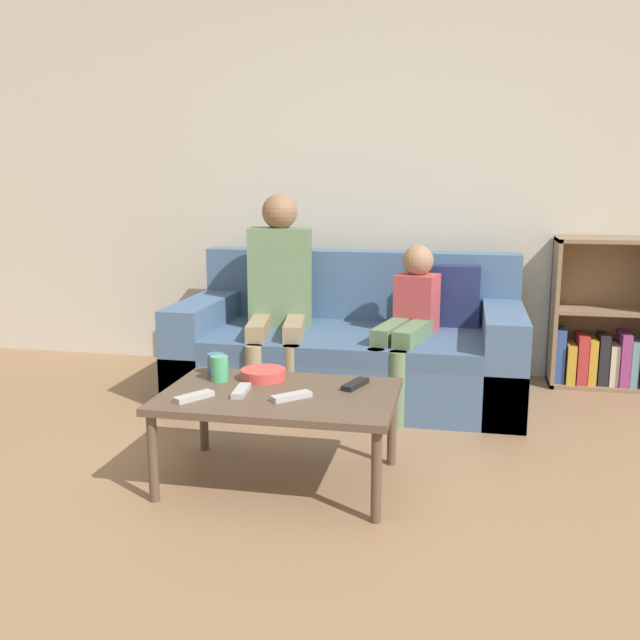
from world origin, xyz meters
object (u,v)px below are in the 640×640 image
snack_bowl (263,374)px  tv_remote_3 (291,396)px  tv_remote_1 (241,391)px  tv_remote_0 (355,384)px  couch (352,350)px  cup_far (216,364)px  coffee_table (279,401)px  cup_near (220,368)px  tv_remote_2 (194,397)px  bookshelf (598,331)px  person_adult (279,284)px  person_child (408,317)px

snack_bowl → tv_remote_3: bearing=-53.2°
tv_remote_1 → tv_remote_3: size_ratio=1.12×
tv_remote_0 → snack_bowl: 0.41m
tv_remote_0 → snack_bowl: bearing=-165.9°
couch → cup_far: size_ratio=20.45×
coffee_table → cup_near: cup_near is taller
tv_remote_0 → tv_remote_2: (-0.60, -0.30, 0.00)m
couch → bookshelf: bearing=18.4°
cup_far → tv_remote_3: cup_far is taller
bookshelf → person_adult: person_adult is taller
snack_bowl → coffee_table: bearing=-56.3°
cup_far → tv_remote_1: 0.32m
cup_far → tv_remote_3: 0.51m
tv_remote_3 → snack_bowl: snack_bowl is taller
person_child → cup_near: (-0.73, -1.03, -0.06)m
person_adult → person_child: person_adult is taller
tv_remote_1 → person_child: bearing=58.7°
couch → person_adult: (-0.41, -0.09, 0.39)m
person_adult → person_child: (0.75, -0.06, -0.16)m
tv_remote_1 → snack_bowl: snack_bowl is taller
tv_remote_2 → snack_bowl: bearing=93.6°
bookshelf → person_child: bookshelf is taller
couch → tv_remote_2: bearing=-105.6°
bookshelf → tv_remote_3: (-1.47, -1.85, 0.06)m
tv_remote_2 → cup_near: bearing=121.0°
bookshelf → cup_near: bookshelf is taller
cup_far → tv_remote_0: size_ratio=0.54×
cup_near → tv_remote_3: bearing=-27.8°
couch → tv_remote_3: bearing=-91.1°
person_child → snack_bowl: (-0.55, -0.97, -0.09)m
cup_near → person_adult: bearing=90.9°
bookshelf → tv_remote_3: size_ratio=5.86×
cup_far → cup_near: bearing=-62.0°
cup_near → snack_bowl: bearing=18.1°
cup_near → tv_remote_1: cup_near is taller
tv_remote_2 → tv_remote_0: bearing=59.9°
tv_remote_2 → snack_bowl: (0.19, 0.33, 0.01)m
snack_bowl → cup_near: bearing=-161.9°
cup_near → snack_bowl: size_ratio=0.55×
couch → cup_near: couch is taller
person_child → tv_remote_2: bearing=-107.0°
bookshelf → person_child: size_ratio=1.02×
cup_near → tv_remote_2: (-0.01, -0.28, -0.04)m
couch → tv_remote_0: (0.20, -1.15, 0.13)m
cup_near → snack_bowl: (0.18, 0.06, -0.03)m
coffee_table → tv_remote_0: (0.29, 0.15, 0.05)m
cup_near → tv_remote_2: size_ratio=0.65×
coffee_table → cup_near: (-0.30, 0.12, 0.09)m
bookshelf → person_adult: (-1.85, -0.57, 0.32)m
bookshelf → coffee_table: 2.35m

